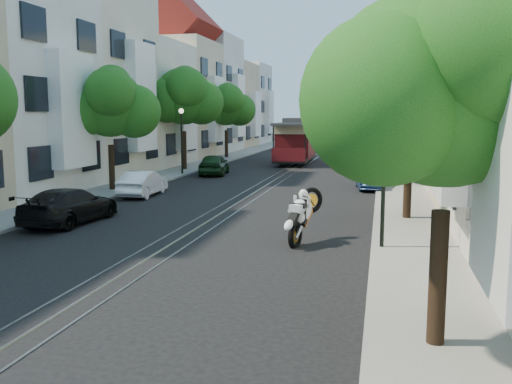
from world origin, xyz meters
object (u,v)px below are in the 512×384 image
Objects in this scene: parked_car_e_far at (366,162)px; parked_car_w_far at (214,164)px; tree_w_d at (227,106)px; parked_car_w_mid at (143,183)px; tree_e_b at (413,92)px; parked_car_e_mid at (369,179)px; tree_w_b at (110,105)px; sportbike_rider at (302,213)px; tree_e_a at (451,86)px; lamp_west at (182,131)px; tree_e_d at (398,101)px; lamp_east at (384,153)px; cable_car at (296,139)px; tree_w_c at (184,97)px; parked_car_w_near at (70,206)px; tree_e_c at (403,102)px.

parked_car_w_far is at bearing -158.14° from parked_car_e_far.
tree_w_d is 23.53m from parked_car_w_mid.
tree_e_b is 2.00× the size of parked_car_e_mid.
tree_w_b is 14.99m from sportbike_rider.
tree_e_b is 9.84m from parked_car_e_mid.
parked_car_e_mid is at bearing 94.58° from tree_e_a.
lamp_west reaches higher than parked_car_w_mid.
tree_e_d reaches higher than tree_w_b.
lamp_west is at bearing 84.03° from tree_w_b.
lamp_east is 1.02× the size of parked_car_e_far.
sportbike_rider is at bearing -70.74° from tree_w_d.
cable_car is 20.21m from parked_car_w_mid.
tree_w_c reaches higher than parked_car_w_far.
parked_car_e_far is at bearing 85.25° from parked_car_e_mid.
tree_w_b reaches higher than parked_car_w_near.
tree_e_a is at bearing 124.91° from parked_car_w_mid.
tree_e_d is 15.25m from tree_w_d.
tree_e_a is 28.51m from lamp_west.
tree_e_c is 0.75× the size of cable_car.
tree_e_a is 1.00× the size of tree_w_b.
tree_e_c is 1.95× the size of parked_car_e_mid.
tree_w_c is at bearing 105.75° from lamp_west.
cable_car is (-4.38, 28.11, 1.00)m from sportbike_rider.
tree_w_d is at bearing 93.44° from lamp_west.
tree_w_d is at bearing 117.65° from parked_car_e_mid.
tree_e_a is 31.49m from tree_w_c.
tree_e_a is 1.51× the size of lamp_east.
tree_e_c is 15.00m from cable_car.
tree_w_c is 19.80m from parked_car_w_near.
tree_e_b is 0.94× the size of tree_w_c.
tree_w_b is 8.22m from lamp_west.
tree_w_c is at bearing 90.00° from tree_w_b.
parked_car_w_near is at bearing -115.61° from tree_e_d.
tree_e_c reaches higher than lamp_east.
parked_car_e_mid is 0.74× the size of parked_car_w_near.
tree_w_d reaches higher than cable_car.
tree_w_c is 10.53m from cable_car.
lamp_west is 20.40m from sportbike_rider.
lamp_west is at bearing -120.17° from cable_car.
parked_car_w_far is (0.63, 9.95, 0.07)m from parked_car_w_mid.
tree_e_d is at bearing -111.99° from parked_car_w_near.
tree_e_b reaches higher than lamp_east.
lamp_west is 0.48× the size of cable_car.
parked_car_e_mid is 15.81m from parked_car_w_near.
lamp_west is 0.93× the size of parked_car_w_near.
tree_e_c is 1.75× the size of parked_car_w_mid.
tree_e_b reaches higher than tree_w_b.
cable_car is at bearing -95.52° from parked_car_w_near.
lamp_east is 1.03× the size of parked_car_w_far.
tree_e_b is 1.61× the size of lamp_west.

